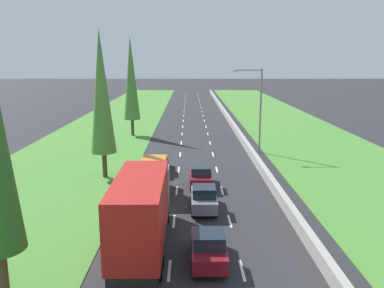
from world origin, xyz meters
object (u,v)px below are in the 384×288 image
street_light_mast (257,105)px  maroon_hatchback_centre_lane_fourth (201,176)px  red_box_truck_left_lane (142,210)px  orange_van_left_lane (154,177)px  maroon_hatchback_centre_lane (209,247)px  grey_hatchback_centre_lane (204,198)px  poplar_tree_third (131,79)px  red_sedan_left_lane (157,163)px  poplar_tree_second (101,92)px

street_light_mast → maroon_hatchback_centre_lane_fourth: bearing=-118.4°
red_box_truck_left_lane → orange_van_left_lane: bearing=91.0°
maroon_hatchback_centre_lane → orange_van_left_lane: size_ratio=0.80×
maroon_hatchback_centre_lane_fourth → maroon_hatchback_centre_lane: bearing=-89.9°
grey_hatchback_centre_lane → poplar_tree_third: bearing=107.4°
maroon_hatchback_centre_lane_fourth → red_sedan_left_lane: maroon_hatchback_centre_lane_fourth is taller
poplar_tree_third → grey_hatchback_centre_lane: bearing=-72.6°
poplar_tree_third → street_light_mast: bearing=-34.6°
maroon_hatchback_centre_lane → poplar_tree_second: 18.19m
grey_hatchback_centre_lane → poplar_tree_third: poplar_tree_third is taller
red_sedan_left_lane → poplar_tree_third: bearing=104.8°
maroon_hatchback_centre_lane → orange_van_left_lane: 10.79m
poplar_tree_second → poplar_tree_third: 19.26m
poplar_tree_third → red_sedan_left_lane: bearing=-75.2°
red_sedan_left_lane → street_light_mast: size_ratio=0.50×
street_light_mast → red_sedan_left_lane: bearing=-144.2°
poplar_tree_second → street_light_mast: size_ratio=1.38×
maroon_hatchback_centre_lane_fourth → poplar_tree_second: size_ratio=0.31×
maroon_hatchback_centre_lane → street_light_mast: (6.29, 24.01, 4.40)m
grey_hatchback_centre_lane → poplar_tree_second: bearing=136.7°
red_box_truck_left_lane → poplar_tree_second: 15.07m
orange_van_left_lane → poplar_tree_second: size_ratio=0.39×
maroon_hatchback_centre_lane_fourth → orange_van_left_lane: orange_van_left_lane is taller
street_light_mast → poplar_tree_third: bearing=145.4°
orange_van_left_lane → red_sedan_left_lane: bearing=92.3°
poplar_tree_third → red_box_truck_left_lane: bearing=-81.2°
red_sedan_left_lane → poplar_tree_second: bearing=-157.7°
street_light_mast → red_box_truck_left_lane: bearing=-113.4°
red_sedan_left_lane → poplar_tree_third: size_ratio=0.35×
maroon_hatchback_centre_lane → poplar_tree_second: (-8.18, 14.92, 6.42)m
red_box_truck_left_lane → maroon_hatchback_centre_lane: (3.42, -1.55, -1.35)m
maroon_hatchback_centre_lane → maroon_hatchback_centre_lane_fourth: (-0.03, 12.29, 0.00)m
maroon_hatchback_centre_lane → street_light_mast: 25.20m
maroon_hatchback_centre_lane → orange_van_left_lane: orange_van_left_lane is taller
grey_hatchback_centre_lane → maroon_hatchback_centre_lane_fourth: (-0.06, 5.13, 0.00)m
grey_hatchback_centre_lane → red_sedan_left_lane: bearing=112.0°
grey_hatchback_centre_lane → street_light_mast: bearing=69.6°
maroon_hatchback_centre_lane → red_sedan_left_lane: size_ratio=0.87×
grey_hatchback_centre_lane → maroon_hatchback_centre_lane_fourth: same height
maroon_hatchback_centre_lane_fourth → poplar_tree_second: (-8.15, 2.62, 6.42)m
grey_hatchback_centre_lane → street_light_mast: (6.26, 16.84, 4.40)m
grey_hatchback_centre_lane → orange_van_left_lane: 4.72m
maroon_hatchback_centre_lane → poplar_tree_second: bearing=118.7°
maroon_hatchback_centre_lane → grey_hatchback_centre_lane: same height
orange_van_left_lane → red_sedan_left_lane: (-0.26, 6.53, -0.59)m
maroon_hatchback_centre_lane_fourth → poplar_tree_third: poplar_tree_third is taller
red_box_truck_left_lane → maroon_hatchback_centre_lane: red_box_truck_left_lane is taller
maroon_hatchback_centre_lane_fourth → street_light_mast: 14.02m
red_sedan_left_lane → street_light_mast: street_light_mast is taller
maroon_hatchback_centre_lane → maroon_hatchback_centre_lane_fourth: 12.29m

